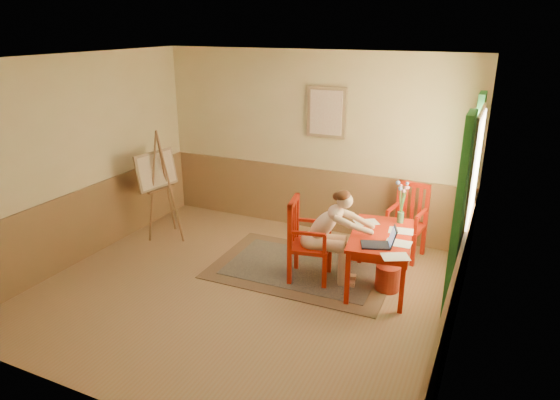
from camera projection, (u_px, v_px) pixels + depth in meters
The scene contains 14 objects.
room at pixel (241, 183), 5.75m from camera, with size 5.04×4.54×2.84m.
wainscot at pixel (271, 230), 6.73m from camera, with size 5.00×4.50×1.00m.
window at pixel (468, 188), 5.75m from camera, with size 0.12×2.01×2.20m.
wall_portrait at pixel (326, 112), 7.36m from camera, with size 0.60×0.05×0.76m.
rug at pixel (302, 268), 6.72m from camera, with size 2.43×1.65×0.02m.
table at pixel (381, 240), 6.09m from camera, with size 0.88×1.29×0.72m.
chair_left at pixel (306, 240), 6.31m from camera, with size 0.59×0.57×1.09m.
chair_back at pixel (407, 221), 6.96m from camera, with size 0.53×0.55×1.06m.
figure at pixel (330, 232), 6.19m from camera, with size 0.96×0.50×1.25m.
laptop at pixel (381, 242), 5.71m from camera, with size 0.45×0.35×0.24m.
papers at pixel (390, 237), 5.95m from camera, with size 0.93×1.18×0.00m.
vase at pixel (401, 204), 6.33m from camera, with size 0.20×0.28×0.55m.
wastebasket at pixel (388, 278), 6.16m from camera, with size 0.30×0.30×0.33m, color #B63A25.
easel at pixel (158, 174), 7.48m from camera, with size 0.61×0.75×1.68m.
Camera 1 is at (2.71, -4.78, 3.16)m, focal length 31.69 mm.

